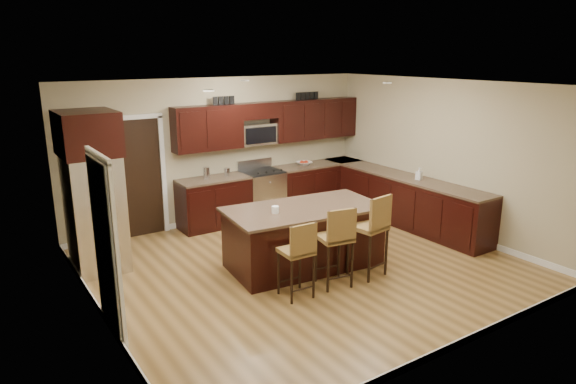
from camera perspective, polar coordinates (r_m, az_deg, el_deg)
floor at (r=7.87m, az=2.04°, el=-8.20°), size 6.00×6.00×0.00m
ceiling at (r=7.24m, az=2.25°, el=11.82°), size 6.00×6.00×0.00m
wall_back at (r=9.75m, az=-7.34°, el=4.60°), size 6.00×0.00×6.00m
wall_left at (r=6.25m, az=-20.86°, el=-2.35°), size 0.00×5.50×5.50m
wall_right at (r=9.47m, az=17.10°, el=3.72°), size 0.00×5.50×5.50m
base_cabinets at (r=9.90m, az=6.17°, el=-0.50°), size 4.02×3.96×0.92m
upper_cabinets at (r=10.04m, az=-1.62°, el=7.85°), size 4.00×0.33×0.80m
range at (r=10.01m, az=-2.92°, el=-0.18°), size 0.76×0.64×1.11m
microwave at (r=9.90m, az=-3.47°, el=6.44°), size 0.76×0.31×0.40m
doorway at (r=9.22m, az=-16.45°, el=1.43°), size 0.85×0.03×2.06m
pantry_door at (r=6.08m, az=-19.73°, el=-6.02°), size 0.03×0.80×2.04m
letter_decor at (r=9.91m, az=-2.35°, el=10.39°), size 2.20×0.03×0.15m
island at (r=7.74m, az=1.74°, el=-5.19°), size 2.42×1.44×0.92m
stool_left at (r=6.65m, az=1.19°, el=-6.61°), size 0.41×0.41×1.05m
stool_mid at (r=6.98m, az=5.44°, el=-5.07°), size 0.50×0.50×1.15m
stool_right at (r=7.36m, az=9.34°, el=-3.77°), size 0.52×0.52×1.22m
refrigerator at (r=7.93m, az=-20.86°, el=0.20°), size 0.79×0.92×2.35m
floor_mat at (r=9.10m, az=-1.72°, el=-4.86°), size 1.00×0.71×0.01m
fruit_bowl at (r=10.42m, az=1.80°, el=3.20°), size 0.33×0.33×0.07m
soap_bottle at (r=9.51m, az=14.35°, el=1.99°), size 0.13×0.13×0.22m
canister_tall at (r=9.36m, az=-9.05°, el=2.06°), size 0.12×0.12×0.22m
canister_short at (r=9.53m, az=-6.81°, el=2.20°), size 0.11×0.11×0.15m
island_jar at (r=7.30m, az=-1.43°, el=-1.97°), size 0.10×0.10×0.10m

